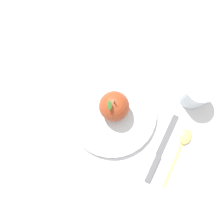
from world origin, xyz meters
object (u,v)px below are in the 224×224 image
(knife, at_px, (159,154))
(dinner_plate, at_px, (112,113))
(apple, at_px, (114,106))
(cup, at_px, (196,92))
(spoon, at_px, (183,143))

(knife, bearing_deg, dinner_plate, -79.12)
(apple, distance_m, cup, 0.24)
(cup, distance_m, spoon, 0.15)
(cup, relative_size, spoon, 0.48)
(dinner_plate, xyz_separation_m, knife, (-0.03, 0.18, -0.01))
(dinner_plate, xyz_separation_m, cup, (-0.22, 0.10, 0.03))
(dinner_plate, height_order, knife, dinner_plate)
(apple, bearing_deg, cup, 153.19)
(apple, relative_size, spoon, 0.58)
(knife, bearing_deg, spoon, 166.22)
(dinner_plate, xyz_separation_m, spoon, (-0.11, 0.19, -0.01))
(dinner_plate, relative_size, cup, 3.15)
(knife, xyz_separation_m, spoon, (-0.07, 0.02, 0.00))
(apple, xyz_separation_m, knife, (-0.02, 0.18, -0.06))
(apple, bearing_deg, knife, 97.79)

